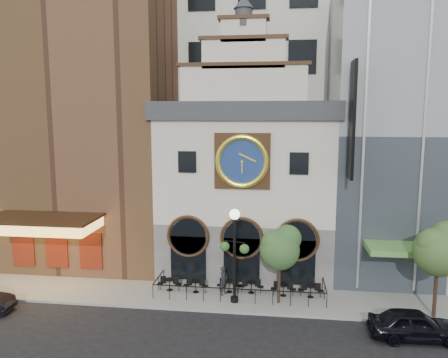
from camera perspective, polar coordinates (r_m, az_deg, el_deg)
ground at (r=26.56m, az=1.53°, el=-17.24°), size 120.00×120.00×0.00m
sidewalk at (r=28.79m, az=2.05°, el=-14.97°), size 44.00×5.00×0.15m
clock_building at (r=32.11m, az=2.98°, el=-0.23°), size 12.60×8.78×18.65m
theater_building at (r=37.14m, az=-17.42°, el=9.72°), size 14.00×15.60×25.00m
retail_building at (r=35.48m, az=24.82°, el=5.44°), size 14.00×14.40×20.00m
office_tower at (r=44.72m, az=4.36°, el=19.32°), size 20.00×16.00×40.00m
cafe_railing at (r=28.59m, az=2.05°, el=-14.00°), size 10.60×2.60×0.90m
bistro_0 at (r=29.39m, az=-7.12°, el=-13.39°), size 1.58×0.68×0.90m
bistro_1 at (r=28.94m, az=-3.71°, el=-13.70°), size 1.58×0.68×0.90m
bistro_2 at (r=28.89m, az=0.67°, el=-13.72°), size 1.58×0.68×0.90m
bistro_3 at (r=28.83m, az=3.58°, el=-13.79°), size 1.58×0.68×0.90m
bistro_4 at (r=28.62m, az=7.76°, el=-14.02°), size 1.58×0.68×0.90m
bistro_5 at (r=28.69m, az=11.26°, el=-14.05°), size 1.58×0.68×0.90m
car_right at (r=25.59m, az=23.69°, el=-17.05°), size 4.71×2.04×1.58m
pedestrian at (r=28.42m, az=-0.05°, el=-13.13°), size 0.70×0.79×1.83m
lamppost at (r=26.49m, az=1.39°, el=-8.63°), size 1.81×0.94×5.80m
tree_left at (r=26.60m, az=7.38°, el=-8.76°), size 2.50×2.40×4.81m
tree_right at (r=27.27m, az=26.30°, el=-8.04°), size 2.85×2.75×5.49m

